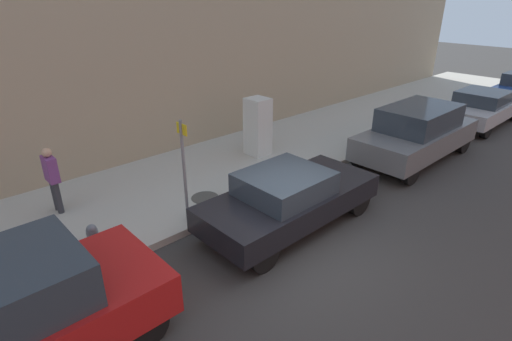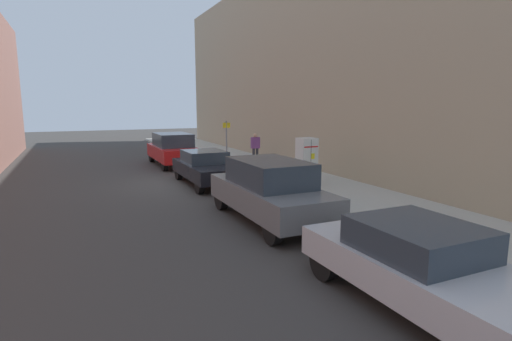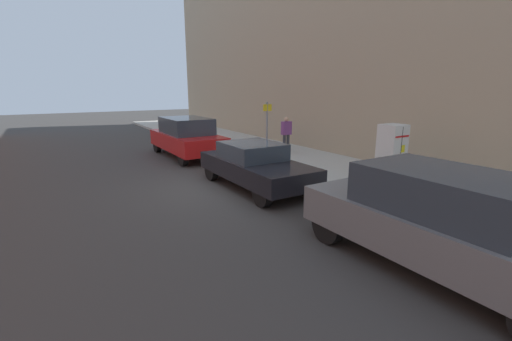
{
  "view_description": "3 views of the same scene",
  "coord_description": "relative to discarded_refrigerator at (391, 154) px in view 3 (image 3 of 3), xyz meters",
  "views": [
    {
      "loc": [
        4.68,
        -5.4,
        5.0
      ],
      "look_at": [
        -1.83,
        0.62,
        1.01
      ],
      "focal_mm": 28.0,
      "sensor_mm": 36.0,
      "label": 1
    },
    {
      "loc": [
        4.32,
        16.41,
        3.29
      ],
      "look_at": [
        -2.39,
        1.84,
        0.65
      ],
      "focal_mm": 28.0,
      "sensor_mm": 36.0,
      "label": 2
    },
    {
      "loc": [
        4.77,
        9.42,
        3.06
      ],
      "look_at": [
        -0.1,
        1.55,
        0.82
      ],
      "focal_mm": 24.0,
      "sensor_mm": 36.0,
      "label": 3
    }
  ],
  "objects": [
    {
      "name": "ground_plane",
      "position": [
        4.16,
        -2.86,
        -1.09
      ],
      "size": [
        80.0,
        80.0,
        0.0
      ],
      "primitive_type": "plane",
      "color": "#383533"
    },
    {
      "name": "sidewalk_slab",
      "position": [
        0.06,
        -2.86,
        -1.0
      ],
      "size": [
        4.38,
        44.0,
        0.17
      ],
      "primitive_type": "cube",
      "color": "#B2ADA0",
      "rests_on": "ground"
    },
    {
      "name": "building_facade_near",
      "position": [
        -3.04,
        -2.86,
        4.35
      ],
      "size": [
        1.81,
        39.6,
        10.87
      ],
      "primitive_type": "cube",
      "color": "tan",
      "rests_on": "ground"
    },
    {
      "name": "discarded_refrigerator",
      "position": [
        0.0,
        0.0,
        0.0
      ],
      "size": [
        0.69,
        0.65,
        1.83
      ],
      "color": "silver",
      "rests_on": "sidewalk_slab"
    },
    {
      "name": "manhole_cover",
      "position": [
        1.33,
        -3.09,
        -0.91
      ],
      "size": [
        0.7,
        0.7,
        0.02
      ],
      "primitive_type": "cylinder",
      "color": "#47443F",
      "rests_on": "sidewalk_slab"
    },
    {
      "name": "street_sign_post",
      "position": [
        1.92,
        -3.99,
        0.43
      ],
      "size": [
        0.36,
        0.07,
        2.39
      ],
      "color": "slate",
      "rests_on": "sidewalk_slab"
    },
    {
      "name": "fire_hydrant",
      "position": [
        1.86,
        -6.13,
        -0.54
      ],
      "size": [
        0.22,
        0.22,
        0.73
      ],
      "color": "slate",
      "rests_on": "sidewalk_slab"
    },
    {
      "name": "pedestrian_walking_far",
      "position": [
        -0.51,
        -6.04,
        0.01
      ],
      "size": [
        0.47,
        0.22,
        1.62
      ],
      "rotation": [
        0.0,
        0.0,
        2.88
      ],
      "color": "#333338",
      "rests_on": "sidewalk_slab"
    },
    {
      "name": "parked_suv_red",
      "position": [
        3.49,
        -8.21,
        -0.17
      ],
      "size": [
        1.99,
        4.84,
        1.76
      ],
      "color": "red",
      "rests_on": "ground"
    },
    {
      "name": "parked_sedan_dark",
      "position": [
        3.49,
        -2.29,
        -0.36
      ],
      "size": [
        1.83,
        4.4,
        1.4
      ],
      "color": "black",
      "rests_on": "ground"
    },
    {
      "name": "parked_suv_gray",
      "position": [
        3.49,
        3.65,
        -0.17
      ],
      "size": [
        1.9,
        4.82,
        1.77
      ],
      "color": "slate",
      "rests_on": "ground"
    }
  ]
}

